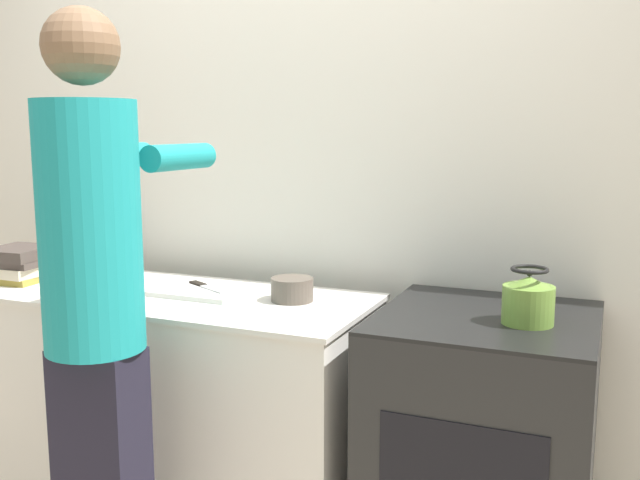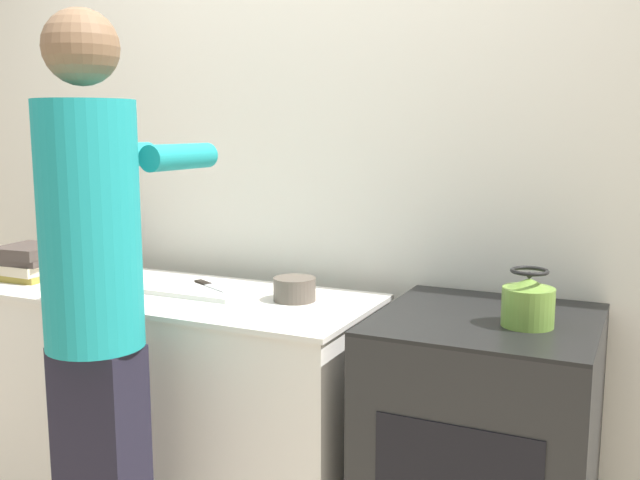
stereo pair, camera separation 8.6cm
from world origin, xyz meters
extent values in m
cube|color=silver|center=(0.00, 0.74, 1.30)|extent=(8.00, 0.05, 2.60)
cube|color=silver|center=(-0.37, 0.30, 0.43)|extent=(1.54, 0.59, 0.87)
cube|color=silver|center=(-0.37, 0.30, 0.88)|extent=(1.57, 0.62, 0.02)
cube|color=black|center=(0.81, 0.34, 0.45)|extent=(0.66, 0.68, 0.90)
cube|color=black|center=(0.81, 0.34, 0.91)|extent=(0.66, 0.68, 0.01)
cylinder|color=teal|center=(-0.20, -0.26, 1.21)|extent=(0.28, 0.28, 0.71)
sphere|color=brown|center=(-0.20, -0.26, 1.71)|extent=(0.21, 0.21, 0.21)
cylinder|color=teal|center=(-0.33, 0.01, 1.40)|extent=(0.08, 0.30, 0.08)
cylinder|color=teal|center=(-0.08, 0.01, 1.40)|extent=(0.08, 0.30, 0.08)
cube|color=silver|center=(-0.24, 0.33, 0.89)|extent=(0.36, 0.22, 0.02)
cube|color=silver|center=(-0.17, 0.34, 0.91)|extent=(0.14, 0.10, 0.01)
cube|color=black|center=(-0.27, 0.39, 0.91)|extent=(0.09, 0.07, 0.01)
cylinder|color=olive|center=(0.94, 0.29, 0.97)|extent=(0.15, 0.15, 0.11)
cone|color=olive|center=(0.94, 0.29, 1.04)|extent=(0.12, 0.12, 0.03)
sphere|color=black|center=(0.94, 0.29, 1.06)|extent=(0.02, 0.02, 0.02)
torus|color=black|center=(0.94, 0.29, 1.08)|extent=(0.11, 0.11, 0.01)
cylinder|color=brown|center=(0.13, 0.36, 0.93)|extent=(0.15, 0.15, 0.08)
cylinder|color=#C6B789|center=(-0.70, 0.39, 0.93)|extent=(0.12, 0.12, 0.09)
cylinder|color=#4C4C51|center=(-0.85, 0.48, 0.95)|extent=(0.14, 0.14, 0.14)
cylinder|color=#28231E|center=(-0.85, 0.48, 1.03)|extent=(0.15, 0.15, 0.01)
cube|color=olive|center=(-1.00, 0.26, 0.90)|extent=(0.21, 0.26, 0.03)
cube|color=beige|center=(-1.00, 0.25, 0.93)|extent=(0.21, 0.24, 0.04)
cube|color=#423833|center=(-1.00, 0.26, 0.96)|extent=(0.23, 0.26, 0.03)
cube|color=#423833|center=(-1.00, 0.24, 1.00)|extent=(0.23, 0.25, 0.04)
camera|label=1|loc=(1.17, -1.84, 1.49)|focal=40.00mm
camera|label=2|loc=(1.25, -1.80, 1.49)|focal=40.00mm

